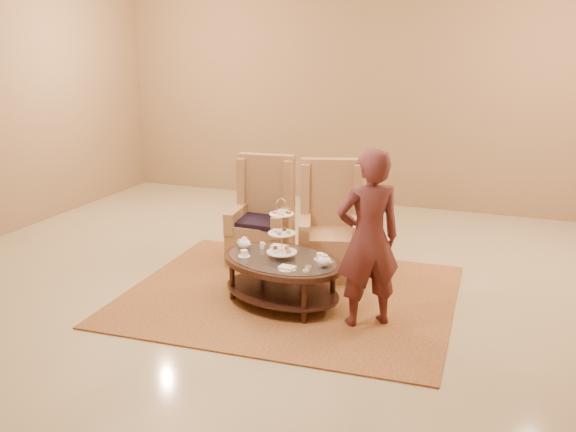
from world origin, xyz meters
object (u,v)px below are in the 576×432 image
at_px(armchair_left, 262,226).
at_px(armchair_right, 331,236).
at_px(person, 368,239).
at_px(tea_table, 282,267).

relative_size(armchair_left, armchair_right, 0.98).
xyz_separation_m(armchair_left, person, (1.51, -1.24, 0.39)).
bearing_deg(armchair_left, tea_table, -65.15).
height_order(armchair_left, armchair_right, armchair_right).
height_order(armchair_left, person, person).
bearing_deg(armchair_left, armchair_right, -14.41).
height_order(tea_table, armchair_left, armchair_left).
bearing_deg(armchair_right, person, -76.20).
bearing_deg(person, armchair_right, -93.73).
distance_m(armchair_left, person, 1.99).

